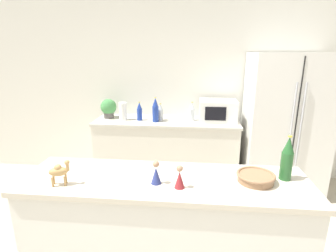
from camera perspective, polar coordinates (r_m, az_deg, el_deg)
The scene contains 16 objects.
wall_back at distance 3.80m, azimuth 4.11°, elevation 7.97°, with size 8.00×0.06×2.55m.
back_counter at distance 3.70m, azimuth -0.33°, elevation -5.41°, with size 1.94×0.63×0.90m.
refrigerator at distance 3.66m, azimuth 24.00°, elevation 0.24°, with size 0.96×0.75×1.79m.
bar_counter at distance 2.05m, azimuth -0.72°, elevation -23.61°, with size 1.92×0.56×0.98m.
potted_plant at distance 3.74m, azimuth -12.81°, elevation 3.87°, with size 0.22×0.22×0.27m.
paper_towel_roll at distance 3.60m, azimuth -9.77°, elevation 3.19°, with size 0.11×0.11×0.24m.
microwave at distance 3.55m, azimuth 10.78°, elevation 3.29°, with size 0.48×0.37×0.28m.
back_bottle_0 at distance 3.53m, azimuth 5.25°, elevation 3.14°, with size 0.08×0.08×0.25m.
back_bottle_1 at distance 3.53m, azimuth -1.68°, elevation 2.99°, with size 0.08×0.08×0.23m.
back_bottle_2 at distance 3.45m, azimuth -2.75°, elevation 3.47°, with size 0.08×0.08×0.33m.
back_bottle_3 at distance 3.55m, azimuth -6.22°, elevation 3.15°, with size 0.07×0.07×0.25m.
wine_bottle at distance 1.88m, azimuth 24.50°, elevation -6.52°, with size 0.08×0.08×0.30m.
fruit_bowl at distance 1.82m, azimuth 18.55°, elevation -10.50°, with size 0.25×0.25×0.06m.
camel_figurine at distance 1.79m, azimuth -22.61°, elevation -9.00°, with size 0.14×0.09×0.17m.
wise_man_figurine_blue at distance 1.69m, azimuth -2.62°, elevation -10.36°, with size 0.07×0.07×0.16m.
wise_man_figurine_crimson at distance 1.64m, azimuth 2.53°, elevation -11.28°, with size 0.06×0.06×0.15m.
Camera 1 is at (0.10, -1.03, 1.80)m, focal length 28.00 mm.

